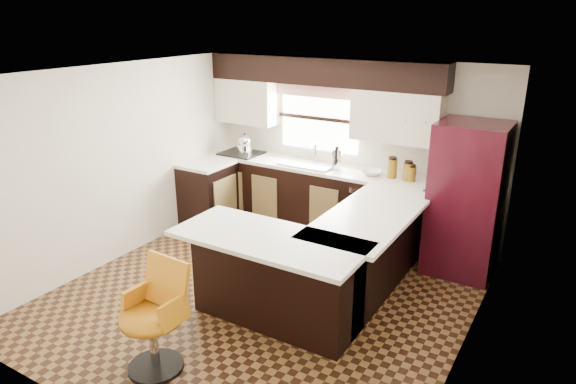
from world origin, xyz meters
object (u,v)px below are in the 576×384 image
Objects in this scene: peninsula_return at (276,280)px; refrigerator at (466,199)px; peninsula_long at (364,254)px; bar_chair at (151,320)px.

refrigerator is at bearing 57.36° from peninsula_return.
refrigerator is at bearing 53.77° from peninsula_long.
bar_chair is at bearing -119.19° from refrigerator.
refrigerator reaches higher than bar_chair.
peninsula_return is 2.48m from refrigerator.
bar_chair reaches higher than peninsula_return.
refrigerator is (0.79, 1.08, 0.45)m from peninsula_long.
peninsula_long is at bearing -126.23° from refrigerator.
peninsula_long and peninsula_return have the same top height.
bar_chair is at bearing -115.26° from peninsula_long.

